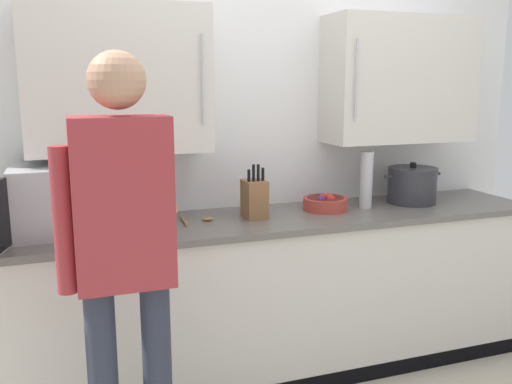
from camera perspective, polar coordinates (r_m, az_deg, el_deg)
back_wall_tiled at (r=3.16m, az=0.57°, el=8.47°), size 3.41×0.44×2.76m
counter_unit at (r=3.12m, az=2.34°, el=-10.55°), size 3.00×0.61×0.90m
microwave_oven at (r=2.77m, az=-19.18°, el=-0.74°), size 0.64×0.75×0.32m
thermos_flask at (r=3.20m, az=11.28°, el=1.25°), size 0.08×0.08×0.32m
stock_pot at (r=3.41m, az=15.76°, el=0.68°), size 0.38×0.29×0.24m
wooden_spoon at (r=2.88m, az=-6.08°, el=-2.83°), size 0.17×0.19×0.02m
knife_block at (r=2.92m, az=-0.15°, el=-0.67°), size 0.11×0.15×0.29m
fruit_bowl at (r=3.13m, az=7.14°, el=-1.08°), size 0.25×0.25×0.10m
person_figure at (r=2.05m, az=-13.54°, el=-5.48°), size 0.44×0.57×1.71m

